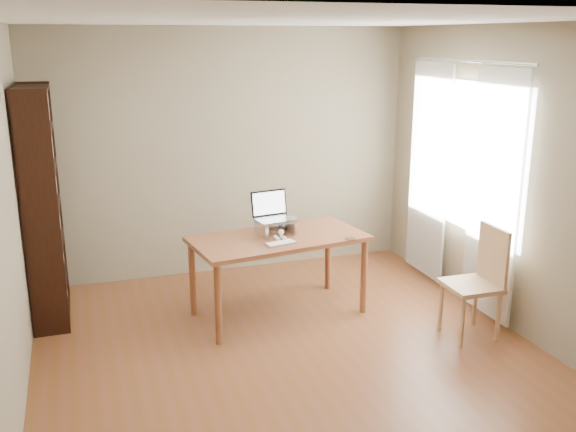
# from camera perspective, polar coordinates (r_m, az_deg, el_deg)

# --- Properties ---
(room) EXTENTS (4.04, 4.54, 2.64)m
(room) POSITION_cam_1_polar(r_m,az_deg,el_deg) (4.77, 1.03, 1.21)
(room) COLOR brown
(room) RESTS_ON ground
(bookshelf) EXTENTS (0.30, 0.90, 2.10)m
(bookshelf) POSITION_cam_1_polar(r_m,az_deg,el_deg) (6.07, -20.98, 0.87)
(bookshelf) COLOR black
(bookshelf) RESTS_ON ground
(curtains) EXTENTS (0.03, 1.90, 2.25)m
(curtains) POSITION_cam_1_polar(r_m,az_deg,el_deg) (6.32, 14.93, 3.07)
(curtains) COLOR silver
(curtains) RESTS_ON ground
(desk) EXTENTS (1.65, 0.99, 0.75)m
(desk) POSITION_cam_1_polar(r_m,az_deg,el_deg) (5.81, -0.86, -2.64)
(desk) COLOR brown
(desk) RESTS_ON ground
(laptop_stand) EXTENTS (0.32, 0.25, 0.13)m
(laptop_stand) POSITION_cam_1_polar(r_m,az_deg,el_deg) (5.84, -1.11, -0.84)
(laptop_stand) COLOR silver
(laptop_stand) RESTS_ON desk
(laptop) EXTENTS (0.38, 0.34, 0.25)m
(laptop) POSITION_cam_1_polar(r_m,az_deg,el_deg) (5.86, -1.29, 0.37)
(laptop) COLOR silver
(laptop) RESTS_ON laptop_stand
(keyboard) EXTENTS (0.29, 0.17, 0.02)m
(keyboard) POSITION_cam_1_polar(r_m,az_deg,el_deg) (5.57, -0.66, -2.44)
(keyboard) COLOR silver
(keyboard) RESTS_ON desk
(coaster) EXTENTS (0.09, 0.09, 0.01)m
(coaster) POSITION_cam_1_polar(r_m,az_deg,el_deg) (5.75, 5.55, -2.00)
(coaster) COLOR #50321B
(coaster) RESTS_ON desk
(cat) EXTENTS (0.26, 0.49, 0.16)m
(cat) POSITION_cam_1_polar(r_m,az_deg,el_deg) (5.86, -1.37, -0.89)
(cat) COLOR #403632
(cat) RESTS_ON desk
(chair) EXTENTS (0.43, 0.43, 0.96)m
(chair) POSITION_cam_1_polar(r_m,az_deg,el_deg) (5.70, 16.64, -5.27)
(chair) COLOR tan
(chair) RESTS_ON ground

